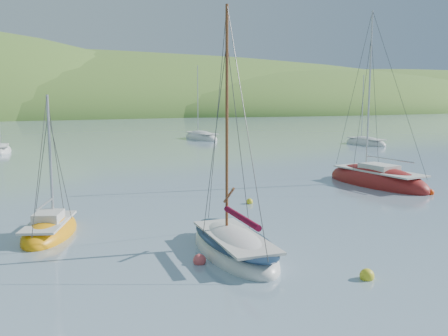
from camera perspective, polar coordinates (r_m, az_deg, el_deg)
name	(u,v)px	position (r m, az deg, el deg)	size (l,w,h in m)	color
ground	(308,262)	(19.22, 9.62, -10.52)	(700.00, 700.00, 0.00)	slate
shoreline_hills	(13,113)	(187.82, -22.95, 5.76)	(690.00, 135.00, 56.00)	#3E6627
daysailer_white	(234,247)	(19.87, 1.13, -9.07)	(2.83, 6.84, 10.33)	silver
sloop_red	(377,182)	(36.22, 17.04, -1.49)	(3.86, 8.97, 12.89)	maroon
sailboat_yellow	(50,231)	(23.72, -19.28, -6.81)	(3.61, 5.50, 6.79)	orange
distant_sloop_a	(1,151)	(59.87, -24.17, 1.81)	(2.33, 6.19, 8.76)	silver
distant_sloop_b	(201,138)	(70.82, -2.63, 3.45)	(3.79, 8.19, 11.25)	silver
distant_sloop_d	(366,143)	(65.47, 15.87, 2.73)	(2.80, 6.80, 9.50)	silver
mooring_buoys	(278,231)	(22.74, 6.23, -7.16)	(27.08, 12.70, 0.49)	gold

